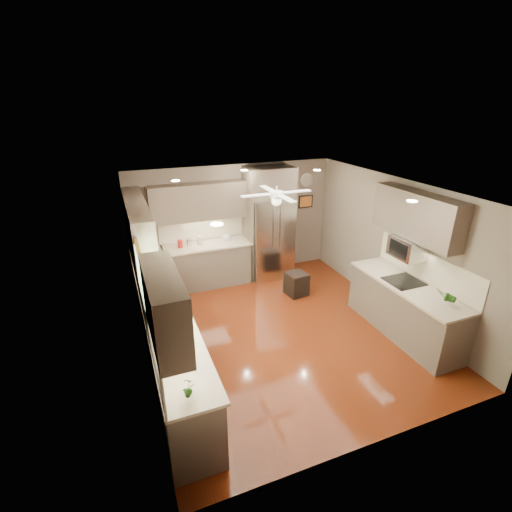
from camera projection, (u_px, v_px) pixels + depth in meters
floor at (281, 330)px, 6.51m from camera, size 5.00×5.00×0.00m
ceiling at (285, 190)px, 5.53m from camera, size 5.00×5.00×0.00m
wall_back at (234, 222)px, 8.16m from camera, size 4.50×0.00×4.50m
wall_front at (385, 358)px, 3.88m from camera, size 4.50×0.00×4.50m
wall_left at (139, 290)px, 5.26m from camera, size 0.00×5.00×5.00m
wall_right at (394, 247)px, 6.78m from camera, size 0.00×5.00×5.00m
canister_a at (180, 244)px, 7.57m from camera, size 0.13×0.13×0.17m
canister_b at (189, 243)px, 7.66m from camera, size 0.11×0.11×0.16m
canister_c at (200, 240)px, 7.73m from camera, size 0.14×0.14×0.17m
soap_bottle at (156, 307)px, 5.26m from camera, size 0.10×0.10×0.18m
potted_plant_left at (190, 386)px, 3.75m from camera, size 0.16×0.13×0.27m
potted_plant_right at (445, 296)px, 5.43m from camera, size 0.20×0.18×0.30m
bowl at (227, 239)px, 7.95m from camera, size 0.29×0.29×0.06m
left_run at (164, 326)px, 5.79m from camera, size 0.65×4.70×1.45m
back_run at (207, 264)px, 7.96m from camera, size 1.85×0.65×1.45m
uppers at (225, 222)px, 6.13m from camera, size 4.50×4.70×0.95m
window at (143, 286)px, 4.72m from camera, size 0.05×1.12×0.92m
sink at (170, 324)px, 5.07m from camera, size 0.50×0.70×0.32m
refrigerator at (270, 226)px, 8.13m from camera, size 1.06×0.75×2.45m
right_run at (405, 308)px, 6.28m from camera, size 0.70×2.20×1.45m
microwave at (408, 248)px, 6.14m from camera, size 0.43×0.55×0.34m
ceiling_fan at (277, 196)px, 5.85m from camera, size 1.18×1.18×0.32m
recessed_lights at (272, 185)px, 5.86m from camera, size 2.84×3.14×0.01m
wall_clock at (307, 180)px, 8.42m from camera, size 0.30×0.03×0.30m
framed_print at (306, 202)px, 8.61m from camera, size 0.36×0.03×0.30m
stool at (296, 284)px, 7.64m from camera, size 0.45×0.45×0.47m
paper_towel at (180, 346)px, 4.34m from camera, size 0.11×0.11×0.29m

